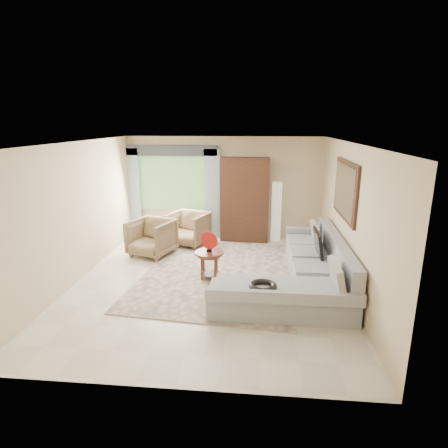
# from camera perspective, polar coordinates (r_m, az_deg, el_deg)

# --- Properties ---
(ground) EXTENTS (6.00, 6.00, 0.00)m
(ground) POSITION_cam_1_polar(r_m,az_deg,el_deg) (7.24, -2.26, -8.73)
(ground) COLOR silver
(ground) RESTS_ON ground
(area_rug) EXTENTS (3.38, 4.28, 0.02)m
(area_rug) POSITION_cam_1_polar(r_m,az_deg,el_deg) (7.59, -0.32, -7.44)
(area_rug) COLOR beige
(area_rug) RESTS_ON ground
(sectional_sofa) EXTENTS (2.30, 3.46, 0.90)m
(sectional_sofa) POSITION_cam_1_polar(r_m,az_deg,el_deg) (6.96, 12.35, -7.57)
(sectional_sofa) COLOR #9A9CA2
(sectional_sofa) RESTS_ON ground
(tv_screen) EXTENTS (0.14, 0.74, 0.48)m
(tv_screen) POSITION_cam_1_polar(r_m,az_deg,el_deg) (7.33, 14.16, -2.87)
(tv_screen) COLOR black
(tv_screen) RESTS_ON sectional_sofa
(garden_hose) EXTENTS (0.43, 0.43, 0.09)m
(garden_hose) POSITION_cam_1_polar(r_m,az_deg,el_deg) (5.77, 5.94, -9.38)
(garden_hose) COLOR black
(garden_hose) RESTS_ON sectional_sofa
(coffee_table) EXTENTS (0.55, 0.55, 0.55)m
(coffee_table) POSITION_cam_1_polar(r_m,az_deg,el_deg) (7.25, -2.24, -6.22)
(coffee_table) COLOR #4A1E13
(coffee_table) RESTS_ON ground
(red_disc) EXTENTS (0.33, 0.13, 0.34)m
(red_disc) POSITION_cam_1_polar(r_m,az_deg,el_deg) (7.08, -2.29, -2.51)
(red_disc) COLOR #B11511
(red_disc) RESTS_ON coffee_table
(armchair_left) EXTENTS (1.13, 1.14, 0.83)m
(armchair_left) POSITION_cam_1_polar(r_m,az_deg,el_deg) (8.64, -10.98, -2.04)
(armchair_left) COLOR #8F764E
(armchair_left) RESTS_ON ground
(armchair_right) EXTENTS (1.11, 1.13, 0.82)m
(armchair_right) POSITION_cam_1_polar(r_m,az_deg,el_deg) (9.25, -5.44, -0.70)
(armchair_right) COLOR #8A684B
(armchair_right) RESTS_ON ground
(potted_plant) EXTENTS (0.53, 0.49, 0.48)m
(potted_plant) POSITION_cam_1_polar(r_m,az_deg,el_deg) (9.90, -12.87, -0.95)
(potted_plant) COLOR #999999
(potted_plant) RESTS_ON ground
(armoire) EXTENTS (1.20, 0.55, 2.10)m
(armoire) POSITION_cam_1_polar(r_m,az_deg,el_deg) (9.47, 3.18, 3.72)
(armoire) COLOR #311B10
(armoire) RESTS_ON ground
(floor_lamp) EXTENTS (0.24, 0.24, 1.50)m
(floor_lamp) POSITION_cam_1_polar(r_m,az_deg,el_deg) (9.60, 7.95, 1.92)
(floor_lamp) COLOR silver
(floor_lamp) RESTS_ON ground
(window) EXTENTS (1.80, 0.04, 1.40)m
(window) POSITION_cam_1_polar(r_m,az_deg,el_deg) (9.91, -7.84, 6.17)
(window) COLOR #669E59
(window) RESTS_ON wall_back
(curtain_left) EXTENTS (0.40, 0.08, 2.30)m
(curtain_left) POSITION_cam_1_polar(r_m,az_deg,el_deg) (10.15, -13.70, 4.67)
(curtain_left) COLOR #9EB7CC
(curtain_left) RESTS_ON ground
(curtain_right) EXTENTS (0.40, 0.08, 2.30)m
(curtain_right) POSITION_cam_1_polar(r_m,az_deg,el_deg) (9.68, -1.82, 4.59)
(curtain_right) COLOR #9EB7CC
(curtain_right) RESTS_ON ground
(valance) EXTENTS (2.40, 0.12, 0.26)m
(valance) POSITION_cam_1_polar(r_m,az_deg,el_deg) (9.74, -8.12, 11.05)
(valance) COLOR #1E232D
(valance) RESTS_ON wall_back
(wall_mirror) EXTENTS (0.05, 1.70, 1.05)m
(wall_mirror) POSITION_cam_1_polar(r_m,az_deg,el_deg) (7.17, 17.95, 4.96)
(wall_mirror) COLOR black
(wall_mirror) RESTS_ON wall_right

